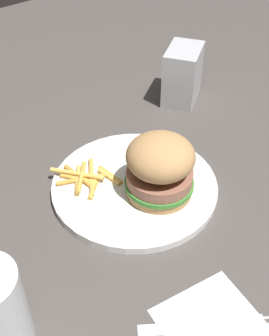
{
  "coord_description": "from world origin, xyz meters",
  "views": [
    {
      "loc": [
        0.33,
        0.37,
        0.45
      ],
      "look_at": [
        0.03,
        0.01,
        0.04
      ],
      "focal_mm": 45.53,
      "sensor_mm": 36.0,
      "label": 1
    }
  ],
  "objects_px": {
    "napkin_dispenser": "(183,75)",
    "fries_pile": "(87,178)",
    "plate": "(135,186)",
    "napkin": "(214,327)",
    "sandwich": "(160,167)",
    "fork": "(216,326)"
  },
  "relations": [
    {
      "from": "sandwich",
      "to": "fork",
      "type": "height_order",
      "value": "sandwich"
    },
    {
      "from": "plate",
      "to": "fork",
      "type": "height_order",
      "value": "plate"
    },
    {
      "from": "plate",
      "to": "fork",
      "type": "bearing_deg",
      "value": 72.02
    },
    {
      "from": "plate",
      "to": "sandwich",
      "type": "distance_m",
      "value": 0.07
    },
    {
      "from": "fork",
      "to": "plate",
      "type": "bearing_deg",
      "value": -107.98
    },
    {
      "from": "plate",
      "to": "napkin",
      "type": "bearing_deg",
      "value": 71.66
    },
    {
      "from": "fries_pile",
      "to": "napkin_dispenser",
      "type": "distance_m",
      "value": 0.3
    },
    {
      "from": "fries_pile",
      "to": "napkin_dispenser",
      "type": "height_order",
      "value": "napkin_dispenser"
    },
    {
      "from": "napkin",
      "to": "sandwich",
      "type": "bearing_deg",
      "value": -115.51
    },
    {
      "from": "napkin",
      "to": "napkin_dispenser",
      "type": "bearing_deg",
      "value": -130.25
    },
    {
      "from": "plate",
      "to": "fries_pile",
      "type": "bearing_deg",
      "value": -44.66
    },
    {
      "from": "plate",
      "to": "fries_pile",
      "type": "distance_m",
      "value": 0.07
    },
    {
      "from": "plate",
      "to": "napkin",
      "type": "height_order",
      "value": "plate"
    },
    {
      "from": "plate",
      "to": "fork",
      "type": "distance_m",
      "value": 0.24
    },
    {
      "from": "plate",
      "to": "napkin_dispenser",
      "type": "bearing_deg",
      "value": -149.51
    },
    {
      "from": "napkin_dispenser",
      "to": "fries_pile",
      "type": "bearing_deg",
      "value": 164.79
    },
    {
      "from": "napkin",
      "to": "fries_pile",
      "type": "bearing_deg",
      "value": -94.98
    },
    {
      "from": "napkin",
      "to": "napkin_dispenser",
      "type": "height_order",
      "value": "napkin_dispenser"
    },
    {
      "from": "fries_pile",
      "to": "napkin",
      "type": "bearing_deg",
      "value": 85.02
    },
    {
      "from": "plate",
      "to": "fries_pile",
      "type": "xyz_separation_m",
      "value": [
        0.05,
        -0.05,
        0.01
      ]
    },
    {
      "from": "fries_pile",
      "to": "fork",
      "type": "xyz_separation_m",
      "value": [
        0.02,
        0.28,
        -0.01
      ]
    },
    {
      "from": "fries_pile",
      "to": "fork",
      "type": "distance_m",
      "value": 0.28
    }
  ]
}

